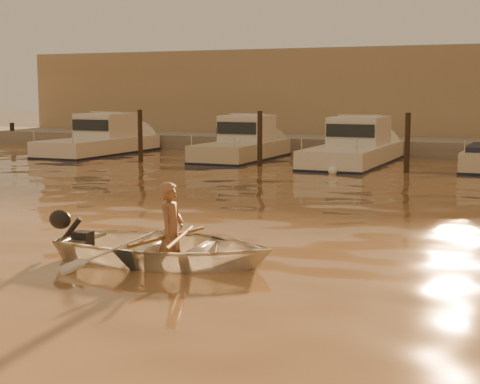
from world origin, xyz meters
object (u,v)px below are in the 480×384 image
at_px(moored_boat_0, 99,140).
at_px(moored_boat_2, 354,147).
at_px(person, 171,232).
at_px(moored_boat_1, 242,144).
at_px(dinghy, 166,247).
at_px(waterfront_building, 462,98).

distance_m(moored_boat_0, moored_boat_2, 11.33).
height_order(person, moored_boat_1, moored_boat_1).
xyz_separation_m(dinghy, waterfront_building, (1.27, 27.93, 2.16)).
height_order(dinghy, moored_boat_2, moored_boat_2).
distance_m(dinghy, moored_boat_1, 17.93).
bearing_deg(person, dinghy, 90.00).
height_order(moored_boat_1, moored_boat_2, same).
height_order(dinghy, person, person).
bearing_deg(moored_boat_1, waterfront_building, 56.99).
bearing_deg(dinghy, moored_boat_1, 14.10).
bearing_deg(moored_boat_2, waterfront_building, 76.89).
bearing_deg(dinghy, waterfront_building, -7.65).
bearing_deg(moored_boat_0, person, -53.06).
relative_size(moored_boat_1, moored_boat_2, 0.82).
height_order(person, moored_boat_0, moored_boat_0).
distance_m(dinghy, waterfront_building, 28.04).
distance_m(dinghy, person, 0.27).
bearing_deg(moored_boat_0, waterfront_building, 38.36).
bearing_deg(moored_boat_1, moored_boat_2, 0.00).
bearing_deg(person, moored_boat_0, 31.90).
distance_m(moored_boat_0, moored_boat_1, 6.75).
relative_size(person, moored_boat_2, 0.20).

